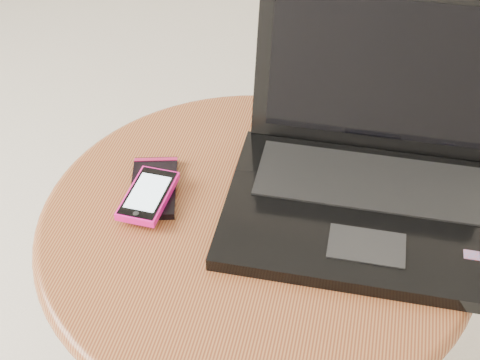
# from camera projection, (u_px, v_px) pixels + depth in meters

# --- Properties ---
(table) EXTENTS (0.60, 0.60, 0.48)m
(table) POSITION_uv_depth(u_px,v_px,m) (255.00, 266.00, 0.97)
(table) COLOR #523218
(table) RESTS_ON ground
(laptop) EXTENTS (0.39, 0.34, 0.25)m
(laptop) POSITION_uv_depth(u_px,v_px,m) (375.00, 171.00, 0.91)
(laptop) COLOR black
(laptop) RESTS_ON table
(phone_black) EXTENTS (0.09, 0.13, 0.01)m
(phone_black) POSITION_uv_depth(u_px,v_px,m) (154.00, 187.00, 0.94)
(phone_black) COLOR black
(phone_black) RESTS_ON table
(phone_pink) EXTENTS (0.06, 0.11, 0.01)m
(phone_pink) POSITION_uv_depth(u_px,v_px,m) (148.00, 195.00, 0.91)
(phone_pink) COLOR #F6128E
(phone_pink) RESTS_ON phone_black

